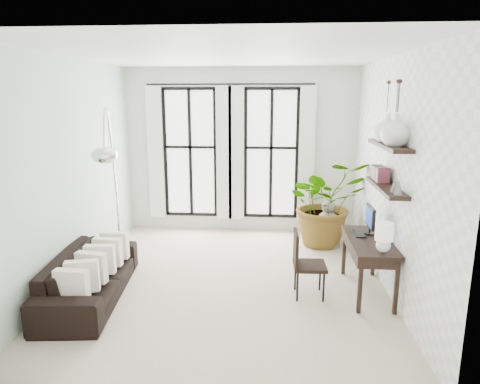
# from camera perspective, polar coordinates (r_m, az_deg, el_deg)

# --- Properties ---
(floor) EXTENTS (5.00, 5.00, 0.00)m
(floor) POSITION_cam_1_polar(r_m,az_deg,el_deg) (6.49, -1.53, -11.61)
(floor) COLOR beige
(floor) RESTS_ON ground
(ceiling) EXTENTS (5.00, 5.00, 0.00)m
(ceiling) POSITION_cam_1_polar(r_m,az_deg,el_deg) (5.93, -1.73, 17.82)
(ceiling) COLOR white
(ceiling) RESTS_ON wall_back
(wall_left) EXTENTS (0.00, 5.00, 5.00)m
(wall_left) POSITION_cam_1_polar(r_m,az_deg,el_deg) (6.62, -21.41, 2.52)
(wall_left) COLOR silver
(wall_left) RESTS_ON floor
(wall_right) EXTENTS (0.00, 5.00, 5.00)m
(wall_right) POSITION_cam_1_polar(r_m,az_deg,el_deg) (6.20, 19.57, 2.01)
(wall_right) COLOR white
(wall_right) RESTS_ON floor
(wall_back) EXTENTS (4.50, 0.00, 4.50)m
(wall_back) POSITION_cam_1_polar(r_m,az_deg,el_deg) (8.47, 0.10, 5.48)
(wall_back) COLOR white
(wall_back) RESTS_ON floor
(windows) EXTENTS (3.26, 0.13, 2.65)m
(windows) POSITION_cam_1_polar(r_m,az_deg,el_deg) (8.42, -1.30, 5.16)
(windows) COLOR white
(windows) RESTS_ON wall_back
(wall_shelves) EXTENTS (0.25, 1.30, 0.60)m
(wall_shelves) POSITION_cam_1_polar(r_m,az_deg,el_deg) (5.92, 18.93, 2.84)
(wall_shelves) COLOR black
(wall_shelves) RESTS_ON wall_right
(sofa) EXTENTS (1.04, 2.21, 0.62)m
(sofa) POSITION_cam_1_polar(r_m,az_deg,el_deg) (6.17, -19.41, -10.53)
(sofa) COLOR black
(sofa) RESTS_ON floor
(throw_pillows) EXTENTS (0.40, 1.52, 0.40)m
(throw_pillows) POSITION_cam_1_polar(r_m,az_deg,el_deg) (6.07, -18.66, -8.98)
(throw_pillows) COLOR silver
(throw_pillows) RESTS_ON sofa
(plant) EXTENTS (1.72, 1.60, 1.57)m
(plant) POSITION_cam_1_polar(r_m,az_deg,el_deg) (7.86, 11.29, -1.38)
(plant) COLOR #2D7228
(plant) RESTS_ON floor
(desk) EXTENTS (0.55, 1.30, 1.16)m
(desk) POSITION_cam_1_polar(r_m,az_deg,el_deg) (6.04, 16.93, -6.70)
(desk) COLOR black
(desk) RESTS_ON floor
(desk_chair) EXTENTS (0.44, 0.44, 0.91)m
(desk_chair) POSITION_cam_1_polar(r_m,az_deg,el_deg) (5.88, 8.48, -8.91)
(desk_chair) COLOR black
(desk_chair) RESTS_ON floor
(arc_lamp) EXTENTS (0.76, 1.74, 2.52)m
(arc_lamp) POSITION_cam_1_polar(r_m,az_deg,el_deg) (6.38, -17.05, 5.65)
(arc_lamp) COLOR silver
(arc_lamp) RESTS_ON floor
(buddha) EXTENTS (0.47, 0.47, 0.85)m
(buddha) POSITION_cam_1_polar(r_m,az_deg,el_deg) (7.89, 11.59, -4.59)
(buddha) COLOR slate
(buddha) RESTS_ON floor
(vase_a) EXTENTS (0.37, 0.37, 0.38)m
(vase_a) POSITION_cam_1_polar(r_m,az_deg,el_deg) (5.58, 20.07, 7.77)
(vase_a) COLOR white
(vase_a) RESTS_ON shelf_upper
(vase_b) EXTENTS (0.37, 0.37, 0.38)m
(vase_b) POSITION_cam_1_polar(r_m,az_deg,el_deg) (5.96, 19.04, 8.12)
(vase_b) COLOR white
(vase_b) RESTS_ON shelf_upper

